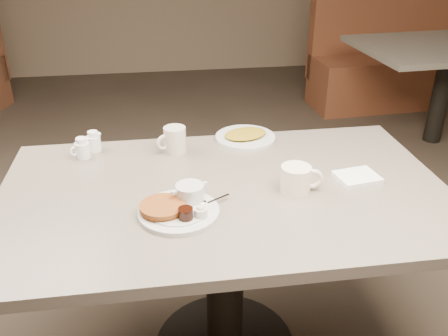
{
  "coord_description": "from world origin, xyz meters",
  "views": [
    {
      "loc": [
        -0.21,
        -1.39,
        1.56
      ],
      "look_at": [
        0.0,
        0.02,
        0.82
      ],
      "focal_mm": 38.87,
      "sensor_mm": 36.0,
      "label": 1
    }
  ],
  "objects": [
    {
      "name": "hash_plate",
      "position": [
        0.14,
        0.39,
        0.76
      ],
      "size": [
        0.31,
        0.31,
        0.04
      ],
      "color": "beige",
      "rests_on": "diner_table"
    },
    {
      "name": "coffee_mug_near",
      "position": [
        0.23,
        -0.05,
        0.8
      ],
      "size": [
        0.15,
        0.11,
        0.09
      ],
      "color": "white",
      "rests_on": "diner_table"
    },
    {
      "name": "creamer_right",
      "position": [
        -0.46,
        0.37,
        0.79
      ],
      "size": [
        0.08,
        0.07,
        0.08
      ],
      "color": "white",
      "rests_on": "diner_table"
    },
    {
      "name": "main_plate",
      "position": [
        -0.16,
        -0.12,
        0.77
      ],
      "size": [
        0.33,
        0.33,
        0.07
      ],
      "color": "beige",
      "rests_on": "diner_table"
    },
    {
      "name": "coffee_mug_far",
      "position": [
        -0.15,
        0.32,
        0.8
      ],
      "size": [
        0.13,
        0.11,
        0.1
      ],
      "color": "beige",
      "rests_on": "diner_table"
    },
    {
      "name": "diner_table",
      "position": [
        0.0,
        0.0,
        0.58
      ],
      "size": [
        1.5,
        0.9,
        0.75
      ],
      "color": "slate",
      "rests_on": "ground"
    },
    {
      "name": "booth_back_right",
      "position": [
        1.85,
        2.59,
        0.41
      ],
      "size": [
        1.4,
        1.62,
        1.12
      ],
      "color": "brown",
      "rests_on": "ground"
    },
    {
      "name": "creamer_left",
      "position": [
        -0.5,
        0.32,
        0.79
      ],
      "size": [
        0.08,
        0.06,
        0.08
      ],
      "color": "white",
      "rests_on": "diner_table"
    },
    {
      "name": "napkin",
      "position": [
        0.46,
        -0.0,
        0.76
      ],
      "size": [
        0.16,
        0.13,
        0.02
      ],
      "color": "white",
      "rests_on": "diner_table"
    }
  ]
}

